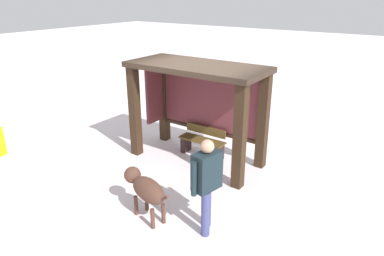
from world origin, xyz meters
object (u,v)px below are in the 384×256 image
at_px(bench_left_inside, 203,143).
at_px(person_walking, 207,179).
at_px(bus_shelter, 197,92).
at_px(dog, 146,188).

xyz_separation_m(bench_left_inside, person_walking, (1.60, -2.35, 0.63)).
distance_m(bench_left_inside, person_walking, 2.91).
height_order(bus_shelter, person_walking, bus_shelter).
bearing_deg(bench_left_inside, bus_shelter, -118.58).
bearing_deg(person_walking, bench_left_inside, 124.24).
bearing_deg(dog, bus_shelter, 103.85).
bearing_deg(dog, bench_left_inside, 101.66).
xyz_separation_m(bus_shelter, bench_left_inside, (0.07, 0.13, -1.27)).
bearing_deg(bus_shelter, person_walking, -52.98).
relative_size(bench_left_inside, person_walking, 0.70).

